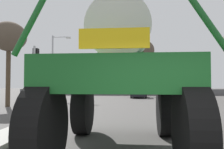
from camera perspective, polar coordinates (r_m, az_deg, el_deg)
The scene contains 9 objects.
ground_plane at distance 20.15m, azimuth 4.56°, elevation -7.13°, with size 120.00×120.00×0.00m, color #4C4947.
oversize_sprayer at distance 6.13m, azimuth 2.13°, elevation -1.15°, with size 4.09×5.42×4.11m.
sedan_ahead at distance 28.49m, azimuth 6.48°, elevation -4.22°, with size 2.04×4.18×1.52m.
traffic_signal_near_left at distance 12.62m, azimuth -18.26°, elevation 2.12°, with size 0.24×0.54×3.65m.
traffic_signal_far_left at distance 29.89m, azimuth 14.52°, elevation -0.28°, with size 0.24×0.55×3.69m.
streetlight_far_left at distance 26.80m, azimuth -14.00°, elevation 2.76°, with size 2.14×0.24×7.09m.
bare_tree_left at distance 19.45m, azimuth -23.98°, elevation 8.24°, with size 2.62×2.62×6.41m.
bare_tree_far_center at distance 31.91m, azimuth 7.19°, elevation 5.72°, with size 3.51×3.51×7.69m.
roadside_barrier at distance 33.47m, azimuth 3.94°, elevation -4.37°, with size 31.58×0.24×0.90m, color #59595B.
Camera 1 is at (-0.53, -2.07, 1.75)m, focal length 37.29 mm.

